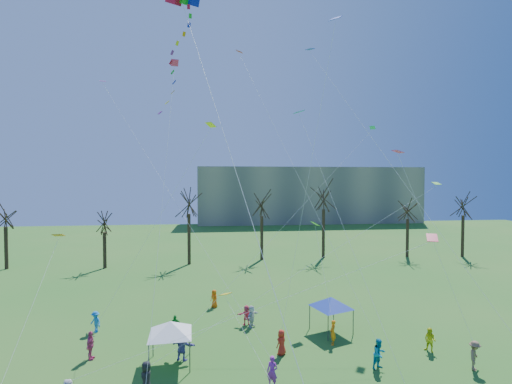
{
  "coord_description": "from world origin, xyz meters",
  "views": [
    {
      "loc": [
        -3.34,
        -14.47,
        11.68
      ],
      "look_at": [
        -1.17,
        5.0,
        11.0
      ],
      "focal_mm": 25.0,
      "sensor_mm": 36.0,
      "label": 1
    }
  ],
  "objects": [
    {
      "name": "bare_tree_row",
      "position": [
        5.47,
        35.83,
        7.2
      ],
      "size": [
        69.5,
        8.18,
        11.35
      ],
      "color": "black",
      "rests_on": "ground"
    },
    {
      "name": "canopy_tent_blue",
      "position": [
        5.38,
        11.69,
        2.28
      ],
      "size": [
        3.39,
        3.39,
        2.69
      ],
      "color": "#3F3F44",
      "rests_on": "ground"
    },
    {
      "name": "distant_building",
      "position": [
        22.0,
        82.0,
        7.5
      ],
      "size": [
        60.0,
        14.0,
        15.0
      ],
      "primitive_type": "cube",
      "color": "gray",
      "rests_on": "ground"
    },
    {
      "name": "canopy_tent_white",
      "position": [
        -6.25,
        8.12,
        2.34
      ],
      "size": [
        3.67,
        3.67,
        2.76
      ],
      "color": "#3F3F44",
      "rests_on": "ground"
    },
    {
      "name": "small_kites_aloft",
      "position": [
        1.0,
        11.28,
        13.9
      ],
      "size": [
        27.85,
        19.08,
        32.83
      ],
      "color": "orange",
      "rests_on": "ground"
    },
    {
      "name": "big_box_kite",
      "position": [
        -5.5,
        8.31,
        19.08
      ],
      "size": [
        4.08,
        8.13,
        25.92
      ],
      "color": "red",
      "rests_on": "ground"
    },
    {
      "name": "festival_crowd",
      "position": [
        -1.15,
        7.31,
        0.85
      ],
      "size": [
        26.26,
        18.76,
        1.86
      ],
      "color": "#AE3115",
      "rests_on": "ground"
    }
  ]
}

